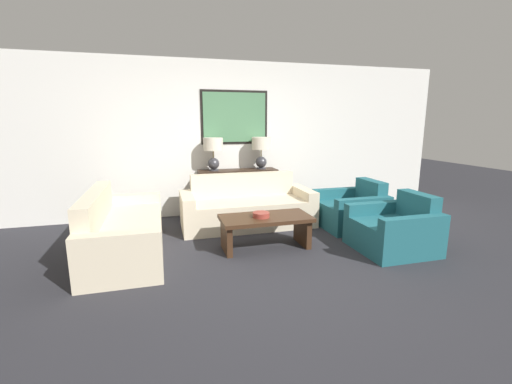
# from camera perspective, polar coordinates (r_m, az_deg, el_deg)

# --- Properties ---
(ground_plane) EXTENTS (20.00, 20.00, 0.00)m
(ground_plane) POSITION_cam_1_polar(r_m,az_deg,el_deg) (4.06, 4.35, -12.10)
(ground_plane) COLOR #28282D
(back_wall) EXTENTS (8.01, 0.12, 2.65)m
(back_wall) POSITION_cam_1_polar(r_m,az_deg,el_deg) (6.16, -3.64, 8.87)
(back_wall) COLOR silver
(back_wall) RESTS_ON ground_plane
(console_table) EXTENTS (1.36, 0.38, 0.81)m
(console_table) POSITION_cam_1_polar(r_m,az_deg,el_deg) (6.02, -3.00, -0.10)
(console_table) COLOR #332319
(console_table) RESTS_ON ground_plane
(table_lamp_left) EXTENTS (0.33, 0.33, 0.56)m
(table_lamp_left) POSITION_cam_1_polar(r_m,az_deg,el_deg) (5.83, -7.14, 7.06)
(table_lamp_left) COLOR #333338
(table_lamp_left) RESTS_ON console_table
(table_lamp_right) EXTENTS (0.33, 0.33, 0.56)m
(table_lamp_right) POSITION_cam_1_polar(r_m,az_deg,el_deg) (6.02, 0.87, 7.29)
(table_lamp_right) COLOR #333338
(table_lamp_right) RESTS_ON console_table
(couch_by_back_wall) EXTENTS (2.06, 0.85, 0.80)m
(couch_by_back_wall) POSITION_cam_1_polar(r_m,az_deg,el_deg) (5.45, -1.50, -2.74)
(couch_by_back_wall) COLOR beige
(couch_by_back_wall) RESTS_ON ground_plane
(couch_by_side) EXTENTS (0.85, 2.06, 0.80)m
(couch_by_side) POSITION_cam_1_polar(r_m,az_deg,el_deg) (4.62, -21.32, -6.23)
(couch_by_side) COLOR beige
(couch_by_side) RESTS_ON ground_plane
(coffee_table) EXTENTS (1.17, 0.57, 0.43)m
(coffee_table) POSITION_cam_1_polar(r_m,az_deg,el_deg) (4.47, 1.61, -5.48)
(coffee_table) COLOR #3D2616
(coffee_table) RESTS_ON ground_plane
(decorative_bowl) EXTENTS (0.22, 0.22, 0.06)m
(decorative_bowl) POSITION_cam_1_polar(r_m,az_deg,el_deg) (4.39, 0.86, -3.82)
(decorative_bowl) COLOR #93382D
(decorative_bowl) RESTS_ON coffee_table
(armchair_near_back_wall) EXTENTS (0.90, 0.89, 0.73)m
(armchair_near_back_wall) POSITION_cam_1_polar(r_m,az_deg,el_deg) (5.58, 15.64, -3.02)
(armchair_near_back_wall) COLOR #1E5B66
(armchair_near_back_wall) RESTS_ON ground_plane
(armchair_near_camera) EXTENTS (0.90, 0.89, 0.73)m
(armchair_near_camera) POSITION_cam_1_polar(r_m,az_deg,el_deg) (4.77, 22.07, -5.97)
(armchair_near_camera) COLOR #1E5B66
(armchair_near_camera) RESTS_ON ground_plane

